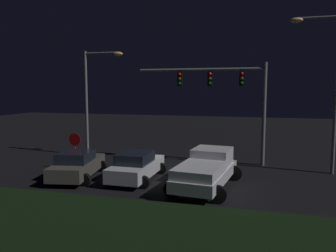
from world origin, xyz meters
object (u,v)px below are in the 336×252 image
Objects in this scene: street_lamp_left at (94,89)px; street_lamp_right at (327,76)px; pickup_truck at (207,168)px; car_sedan at (77,165)px; traffic_signal_gantry at (225,88)px; car_sedan_far at (136,166)px; stop_sign at (75,144)px.

street_lamp_right is at bearing -4.27° from street_lamp_left.
car_sedan is at bearing 97.13° from pickup_truck.
street_lamp_right reaches higher than traffic_signal_gantry.
traffic_signal_gantry is (4.11, 5.32, 4.16)m from car_sedan_far.
street_lamp_left is 0.84× the size of street_lamp_right.
car_sedan is 0.56× the size of traffic_signal_gantry.
car_sedan_far is 0.53× the size of traffic_signal_gantry.
stop_sign reaches higher than pickup_truck.
car_sedan is at bearing -160.10° from street_lamp_right.
street_lamp_right is (9.91, 4.21, 4.84)m from car_sedan_far.
car_sedan is 2.16m from stop_sign.
traffic_signal_gantry is 0.93× the size of street_lamp_right.
street_lamp_right reaches higher than pickup_truck.
traffic_signal_gantry is 9.27m from street_lamp_left.
street_lamp_right reaches higher than car_sedan.
stop_sign is at bearing -78.74° from street_lamp_left.
car_sedan is at bearing -71.80° from street_lamp_left.
stop_sign reaches higher than car_sedan_far.
stop_sign is (-1.09, 1.67, 0.82)m from car_sedan.
car_sedan_far is at bearing -14.62° from stop_sign.
car_sedan_far is (-3.88, 0.43, -0.26)m from pickup_truck.
street_lamp_right is (6.04, 4.65, 4.58)m from pickup_truck.
car_sedan is at bearing 100.00° from car_sedan_far.
street_lamp_right is (13.13, 4.75, 4.84)m from car_sedan.
street_lamp_left is (-9.27, 0.02, -0.09)m from traffic_signal_gantry.
traffic_signal_gantry is at bearing -0.13° from street_lamp_left.
traffic_signal_gantry is at bearing 169.22° from street_lamp_right.
stop_sign is at bearing -153.56° from traffic_signal_gantry.
street_lamp_left reaches higher than car_sedan_far.
pickup_truck is 8.36m from stop_sign.
street_lamp_left is at bearing 44.47° from car_sedan_far.
car_sedan and car_sedan_far have the same top height.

